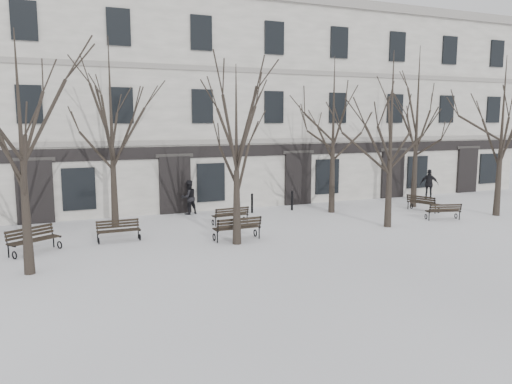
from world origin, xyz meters
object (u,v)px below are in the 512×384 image
tree_2 (392,118)px  bench_4 (231,215)px  tree_0 (20,124)px  bench_5 (423,203)px  tree_1 (236,134)px  bench_0 (33,239)px  bench_2 (444,211)px  tree_3 (503,117)px  bench_1 (237,227)px  bench_3 (118,230)px

tree_2 → bench_4: tree_2 is taller
tree_0 → bench_5: 19.42m
tree_1 → bench_0: tree_1 is taller
bench_2 → bench_4: size_ratio=1.01×
tree_1 → tree_3: tree_3 is taller
bench_1 → bench_4: (0.77, 2.90, -0.07)m
bench_2 → bench_1: bearing=16.1°
bench_0 → bench_3: 3.10m
tree_1 → tree_2: bearing=2.4°
bench_2 → tree_3: bearing=-166.6°
tree_2 → bench_4: bearing=153.2°
tree_0 → tree_3: (21.19, 1.43, 0.28)m
bench_0 → tree_3: bearing=-35.7°
tree_1 → tree_2: tree_2 is taller
tree_1 → tree_3: size_ratio=0.87×
tree_2 → bench_4: (-6.27, 3.17, -4.33)m
tree_2 → bench_2: (3.43, 0.25, -4.34)m
bench_0 → bench_3: size_ratio=1.13×
bench_0 → bench_4: (8.16, 1.86, -0.05)m
tree_0 → bench_3: bearing=46.3°
tree_0 → bench_1: 8.66m
tree_3 → bench_1: bearing=179.2°
bench_3 → bench_4: bearing=13.1°
tree_3 → bench_5: tree_3 is taller
tree_1 → bench_3: 6.00m
tree_2 → tree_3: bearing=0.8°
tree_0 → bench_2: tree_0 is taller
tree_2 → bench_2: tree_2 is taller
bench_2 → tree_2: bearing=20.4°
bench_3 → bench_1: bearing=-21.3°
tree_0 → bench_5: size_ratio=4.15×
tree_1 → tree_2: (7.28, 0.30, 0.57)m
tree_2 → bench_2: 5.54m
bench_4 → bench_1: bearing=71.7°
bench_1 → tree_3: bearing=177.6°
tree_3 → bench_5: size_ratio=4.40×
tree_0 → bench_2: (17.94, 1.59, -4.15)m
bench_0 → bench_5: (18.52, 1.12, -0.04)m
tree_3 → bench_4: (-12.96, 3.08, -4.41)m
bench_0 → bench_4: bench_0 is taller
bench_3 → tree_3: bearing=-6.3°
bench_3 → bench_4: size_ratio=0.99×
bench_1 → tree_1: bearing=65.5°
tree_2 → bench_4: 8.25m
bench_1 → bench_4: bearing=-106.5°
bench_1 → bench_2: bench_1 is taller
tree_2 → bench_5: tree_2 is taller
bench_1 → tree_2: bearing=176.2°
bench_4 → bench_5: size_ratio=0.95×
tree_3 → bench_3: 18.70m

